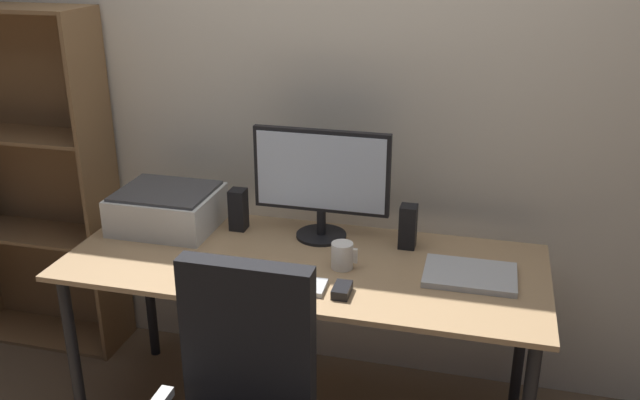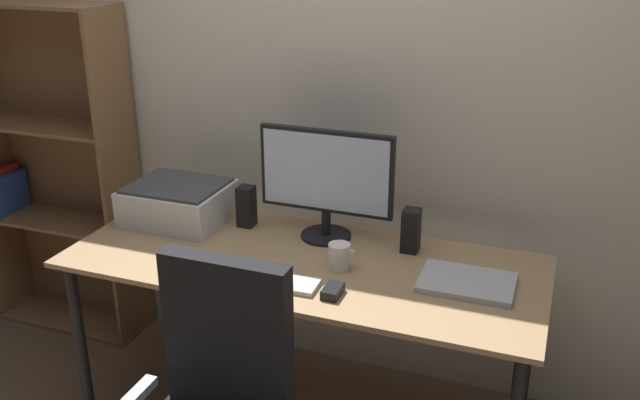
% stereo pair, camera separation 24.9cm
% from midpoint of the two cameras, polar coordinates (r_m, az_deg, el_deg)
% --- Properties ---
extents(back_wall, '(6.40, 0.10, 2.60)m').
position_cam_midpoint_polar(back_wall, '(2.85, 5.03, 9.71)').
color(back_wall, beige).
rests_on(back_wall, ground).
extents(desk, '(1.76, 0.72, 0.74)m').
position_cam_midpoint_polar(desk, '(2.59, 1.35, -6.51)').
color(desk, tan).
rests_on(desk, ground).
extents(monitor, '(0.53, 0.20, 0.44)m').
position_cam_midpoint_polar(monitor, '(2.64, 3.20, 1.83)').
color(monitor, black).
rests_on(monitor, desk).
extents(keyboard, '(0.29, 0.12, 0.02)m').
position_cam_midpoint_polar(keyboard, '(2.38, -0.58, -6.86)').
color(keyboard, '#B7BABC').
rests_on(keyboard, desk).
extents(mouse, '(0.06, 0.10, 0.03)m').
position_cam_midpoint_polar(mouse, '(2.32, 4.16, -7.60)').
color(mouse, black).
rests_on(mouse, desk).
extents(coffee_mug, '(0.10, 0.08, 0.10)m').
position_cam_midpoint_polar(coffee_mug, '(2.47, 4.52, -4.75)').
color(coffee_mug, white).
rests_on(coffee_mug, desk).
extents(laptop, '(0.32, 0.23, 0.02)m').
position_cam_midpoint_polar(laptop, '(2.45, 14.95, -6.68)').
color(laptop, '#B7BABC').
rests_on(laptop, desk).
extents(speaker_left, '(0.06, 0.07, 0.17)m').
position_cam_midpoint_polar(speaker_left, '(2.81, -3.60, -0.57)').
color(speaker_left, black).
rests_on(speaker_left, desk).
extents(speaker_right, '(0.06, 0.07, 0.17)m').
position_cam_midpoint_polar(speaker_right, '(2.62, 10.24, -2.56)').
color(speaker_right, black).
rests_on(speaker_right, desk).
extents(printer, '(0.40, 0.34, 0.16)m').
position_cam_midpoint_polar(printer, '(2.89, -9.25, -0.25)').
color(printer, silver).
rests_on(printer, desk).
extents(paper_sheet, '(0.21, 0.30, 0.00)m').
position_cam_midpoint_polar(paper_sheet, '(2.43, -5.34, -6.59)').
color(paper_sheet, white).
rests_on(paper_sheet, desk).
extents(bookshelf, '(0.78, 0.28, 1.58)m').
position_cam_midpoint_polar(bookshelf, '(3.50, -19.02, 2.08)').
color(bookshelf, brown).
rests_on(bookshelf, ground).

